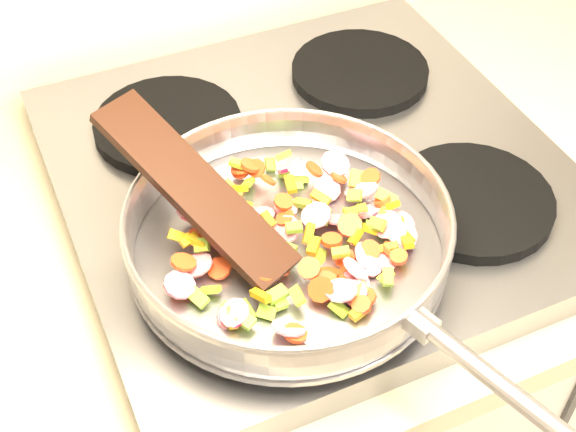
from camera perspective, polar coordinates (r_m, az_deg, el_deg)
name	(u,v)px	position (r m, az deg, el deg)	size (l,w,h in m)	color
cooktop	(312,177)	(1.00, 1.71, 2.77)	(0.60, 0.60, 0.04)	#939399
grate_fl	(250,276)	(0.86, -2.69, -4.31)	(0.19, 0.19, 0.02)	black
grate_fr	(472,201)	(0.96, 12.97, 1.08)	(0.19, 0.19, 0.02)	black
grate_bl	(168,124)	(1.05, -8.55, 6.47)	(0.19, 0.19, 0.02)	black
grate_br	(360,72)	(1.13, 5.14, 10.19)	(0.19, 0.19, 0.02)	black
saute_pan	(289,231)	(0.84, 0.09, -1.06)	(0.39, 0.54, 0.06)	#9E9EA5
vegetable_heap	(297,237)	(0.86, 0.65, -1.52)	(0.30, 0.27, 0.05)	red
wooden_spatula	(194,188)	(0.84, -6.67, 1.99)	(0.26, 0.06, 0.01)	black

